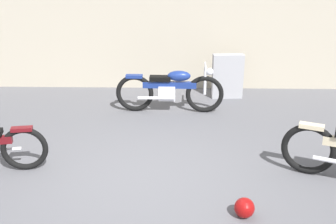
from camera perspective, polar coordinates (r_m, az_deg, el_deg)
ground_plane at (r=5.85m, az=-4.00°, el=-9.73°), size 40.00×40.00×0.00m
building_wall at (r=9.48m, az=-1.87°, el=13.62°), size 18.00×0.30×3.45m
stone_marker at (r=9.02m, az=8.27°, el=4.93°), size 0.67×0.24×0.97m
helmet at (r=5.19m, az=10.56°, el=-12.94°), size 0.25×0.25×0.25m
motorcycle_blue at (r=8.12m, az=0.34°, el=3.12°), size 2.14×0.60×0.96m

